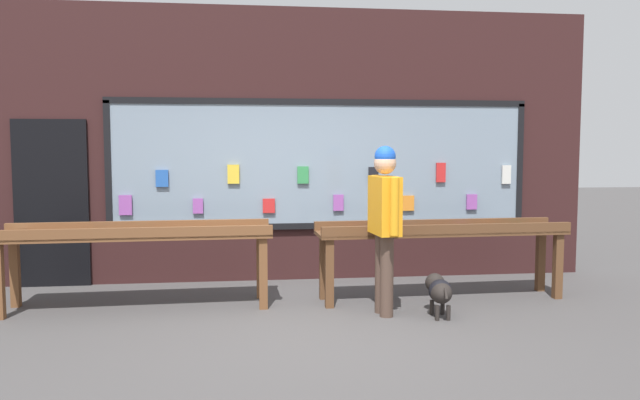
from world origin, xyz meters
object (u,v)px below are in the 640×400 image
display_table_right (442,237)px  person_browsing (385,215)px  display_table_left (138,240)px  small_dog (439,290)px

display_table_right → person_browsing: (-0.81, -0.59, 0.32)m
person_browsing → display_table_left: bearing=71.3°
display_table_right → small_dog: bearing=-109.4°
display_table_left → display_table_right: display_table_left is taller
display_table_right → small_dog: (-0.26, -0.73, -0.45)m
person_browsing → small_dog: 0.96m
display_table_right → person_browsing: bearing=-143.8°
display_table_left → person_browsing: person_browsing is taller
small_dog → display_table_left: bearing=80.3°
display_table_right → display_table_left: bearing=-180.0°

